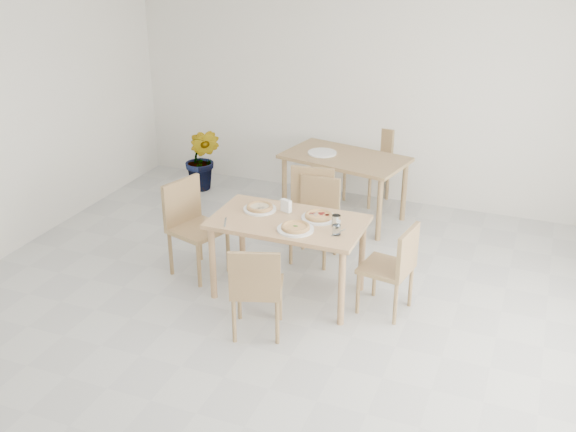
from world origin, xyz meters
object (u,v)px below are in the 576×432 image
at_px(plate_pepperoni, 319,218).
at_px(tumbler_a, 336,221).
at_px(potted_plant, 203,159).
at_px(pizza_pepperoni, 319,215).
at_px(chair_back_n, 371,159).
at_px(pizza_mushroom, 260,207).
at_px(plate_mushroom, 260,209).
at_px(main_table, 288,230).
at_px(plate_margherita, 295,229).
at_px(chair_west, 191,221).
at_px(napkin_holder, 286,207).
at_px(pizza_margherita, 295,227).
at_px(chair_back_s, 315,198).
at_px(chair_south, 256,285).
at_px(chair_east, 395,264).
at_px(plate_empty, 322,153).
at_px(chair_north, 316,213).
at_px(tumbler_b, 337,230).
at_px(second_table, 345,164).

height_order(plate_pepperoni, tumbler_a, tumbler_a).
height_order(plate_pepperoni, potted_plant, potted_plant).
relative_size(pizza_pepperoni, chair_back_n, 0.32).
distance_m(plate_pepperoni, pizza_mushroom, 0.57).
bearing_deg(potted_plant, plate_mushroom, -49.38).
relative_size(main_table, plate_margherita, 4.27).
bearing_deg(chair_west, tumbler_a, -74.29).
bearing_deg(plate_mushroom, pizza_mushroom, -90.00).
height_order(pizza_mushroom, napkin_holder, napkin_holder).
height_order(pizza_margherita, chair_back_s, chair_back_s).
bearing_deg(chair_back_s, napkin_holder, 85.70).
relative_size(chair_west, plate_pepperoni, 2.98).
height_order(chair_south, chair_back_s, chair_back_s).
height_order(chair_east, plate_empty, chair_east).
distance_m(chair_north, pizza_margherita, 1.04).
bearing_deg(plate_empty, chair_back_s, -76.56).
distance_m(main_table, napkin_holder, 0.22).
height_order(plate_mushroom, potted_plant, potted_plant).
relative_size(pizza_mushroom, plate_empty, 0.76).
distance_m(chair_west, chair_east, 2.01).
relative_size(chair_east, tumbler_a, 8.09).
xyz_separation_m(pizza_pepperoni, napkin_holder, (-0.32, 0.02, 0.03)).
distance_m(chair_back_s, chair_back_n, 1.46).
relative_size(tumbler_b, potted_plant, 0.11).
distance_m(main_table, pizza_pepperoni, 0.30).
xyz_separation_m(pizza_mushroom, pizza_pepperoni, (0.57, 0.01, 0.00)).
distance_m(chair_west, chair_back_s, 1.35).
xyz_separation_m(pizza_pepperoni, second_table, (-0.29, 1.71, -0.13)).
relative_size(chair_south, chair_east, 1.01).
bearing_deg(plate_pepperoni, chair_north, 110.67).
height_order(chair_back_s, chair_back_n, chair_back_s).
relative_size(main_table, plate_mushroom, 4.51).
distance_m(plate_margherita, napkin_holder, 0.39).
bearing_deg(potted_plant, chair_east, -34.00).
height_order(pizza_pepperoni, chair_back_n, chair_back_n).
xyz_separation_m(second_table, chair_back_n, (0.13, 0.69, -0.14)).
height_order(main_table, chair_east, chair_east).
relative_size(chair_north, plate_empty, 2.56).
height_order(pizza_pepperoni, potted_plant, potted_plant).
relative_size(chair_north, potted_plant, 1.02).
bearing_deg(second_table, chair_east, -48.91).
bearing_deg(chair_west, plate_mushroom, -69.99).
distance_m(chair_east, second_table, 2.07).
xyz_separation_m(plate_pepperoni, potted_plant, (-2.21, 1.90, -0.35)).
distance_m(napkin_holder, chair_back_n, 2.40).
height_order(plate_mushroom, napkin_holder, napkin_holder).
bearing_deg(tumbler_a, chair_back_s, 118.40).
height_order(chair_east, pizza_mushroom, chair_east).
xyz_separation_m(chair_south, pizza_pepperoni, (0.23, 0.86, 0.30)).
bearing_deg(pizza_pepperoni, plate_empty, 108.00).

